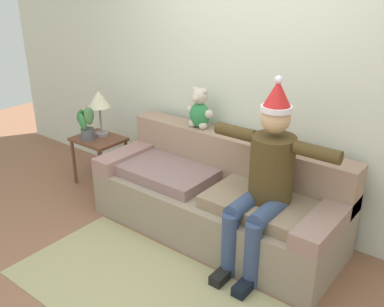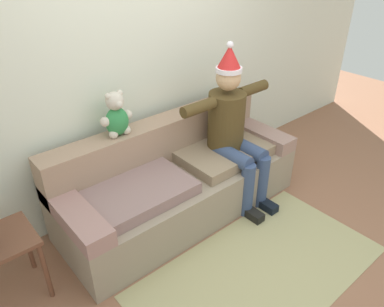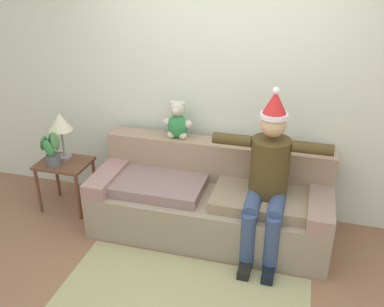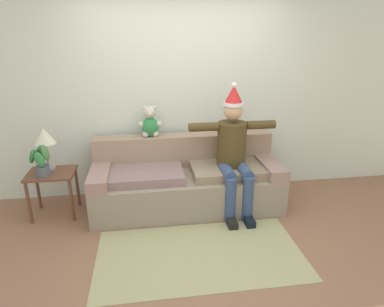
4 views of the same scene
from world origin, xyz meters
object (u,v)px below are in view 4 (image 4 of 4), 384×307
couch (186,180)px  teddy_bear (150,123)px  table_lamp (44,138)px  potted_plant (41,161)px  person_seated (234,149)px  side_table (52,180)px

couch → teddy_bear: size_ratio=5.83×
table_lamp → teddy_bear: bearing=9.1°
couch → teddy_bear: bearing=147.8°
couch → teddy_bear: (-0.41, 0.26, 0.67)m
table_lamp → potted_plant: (-0.02, -0.18, -0.20)m
person_seated → teddy_bear: person_seated is taller
person_seated → potted_plant: 2.15m
person_seated → side_table: bearing=175.9°
person_seated → side_table: person_seated is taller
side_table → potted_plant: size_ratio=1.44×
side_table → table_lamp: 0.48m
person_seated → table_lamp: bearing=173.8°
teddy_bear → table_lamp: teddy_bear is taller
teddy_bear → side_table: (-1.15, -0.27, -0.56)m
couch → side_table: 1.56m
person_seated → potted_plant: person_seated is taller
side_table → potted_plant: 0.29m
person_seated → side_table: (-2.09, 0.15, -0.32)m
teddy_bear → table_lamp: bearing=-170.9°
couch → table_lamp: 1.70m
couch → potted_plant: potted_plant is taller
person_seated → table_lamp: (-2.12, 0.23, 0.16)m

